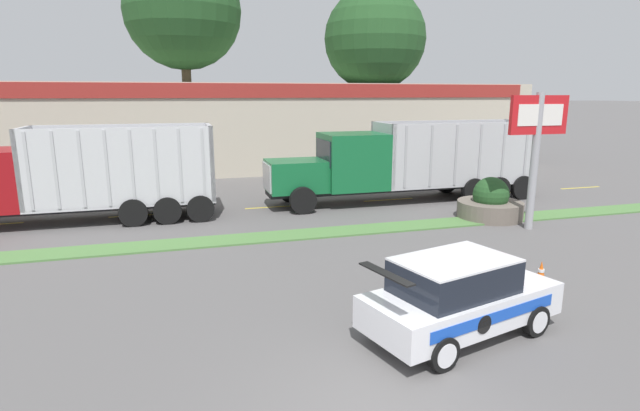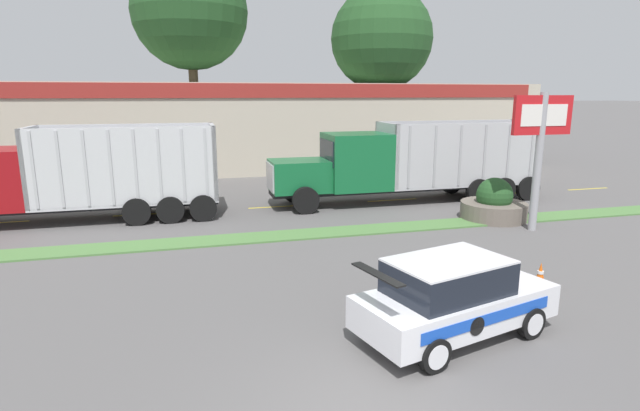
# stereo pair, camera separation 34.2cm
# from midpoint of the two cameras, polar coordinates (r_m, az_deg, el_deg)

# --- Properties ---
(grass_verge) EXTENTS (120.00, 1.23, 0.06)m
(grass_verge) POSITION_cam_midpoint_polar(r_m,az_deg,el_deg) (17.01, -6.74, -3.62)
(grass_verge) COLOR #517F42
(grass_verge) RESTS_ON ground_plane
(centre_line_3) EXTENTS (2.40, 0.14, 0.01)m
(centre_line_3) POSITION_cam_midpoint_polar(r_m,az_deg,el_deg) (21.35, -20.26, -1.05)
(centre_line_3) COLOR yellow
(centre_line_3) RESTS_ON ground_plane
(centre_line_4) EXTENTS (2.40, 0.14, 0.01)m
(centre_line_4) POSITION_cam_midpoint_polar(r_m,az_deg,el_deg) (21.60, -5.85, -0.16)
(centre_line_4) COLOR yellow
(centre_line_4) RESTS_ON ground_plane
(centre_line_5) EXTENTS (2.40, 0.14, 0.01)m
(centre_line_5) POSITION_cam_midpoint_polar(r_m,az_deg,el_deg) (23.15, 7.41, 0.66)
(centre_line_5) COLOR yellow
(centre_line_5) RESTS_ON ground_plane
(centre_line_6) EXTENTS (2.40, 0.14, 0.01)m
(centre_line_6) POSITION_cam_midpoint_polar(r_m,az_deg,el_deg) (25.76, 18.50, 1.32)
(centre_line_6) COLOR yellow
(centre_line_6) RESTS_ON ground_plane
(centre_line_7) EXTENTS (2.40, 0.14, 0.01)m
(centre_line_7) POSITION_cam_midpoint_polar(r_m,az_deg,el_deg) (29.14, 27.30, 1.82)
(centre_line_7) COLOR yellow
(centre_line_7) RESTS_ON ground_plane
(dump_truck_mid) EXTENTS (12.32, 2.69, 3.54)m
(dump_truck_mid) POSITION_cam_midpoint_polar(r_m,az_deg,el_deg) (22.34, 6.78, 4.46)
(dump_truck_mid) COLOR black
(dump_truck_mid) RESTS_ON ground_plane
(dump_truck_trail) EXTENTS (11.77, 2.65, 3.60)m
(dump_truck_trail) POSITION_cam_midpoint_polar(r_m,az_deg,el_deg) (21.16, -30.81, 2.13)
(dump_truck_trail) COLOR black
(dump_truck_trail) RESTS_ON ground_plane
(rally_car) EXTENTS (4.39, 2.69, 1.69)m
(rally_car) POSITION_cam_midpoint_polar(r_m,az_deg,el_deg) (10.38, 14.66, -9.99)
(rally_car) COLOR white
(rally_car) RESTS_ON ground_plane
(store_sign_post) EXTENTS (2.26, 0.28, 4.82)m
(store_sign_post) POSITION_cam_midpoint_polar(r_m,az_deg,el_deg) (18.98, 23.07, 7.38)
(store_sign_post) COLOR #9E9EA3
(store_sign_post) RESTS_ON ground_plane
(stone_planter) EXTENTS (2.50, 2.50, 1.63)m
(stone_planter) POSITION_cam_midpoint_polar(r_m,az_deg,el_deg) (20.50, 18.43, 0.16)
(stone_planter) COLOR #6B6056
(stone_planter) RESTS_ON ground_plane
(traffic_cone) EXTENTS (0.37, 0.37, 0.65)m
(traffic_cone) POSITION_cam_midpoint_polar(r_m,az_deg,el_deg) (13.85, 23.28, -7.16)
(traffic_cone) COLOR black
(traffic_cone) RESTS_ON ground_plane
(store_building_backdrop) EXTENTS (39.80, 12.10, 5.40)m
(store_building_backdrop) POSITION_cam_midpoint_polar(r_m,az_deg,el_deg) (35.04, -11.36, 9.02)
(store_building_backdrop) COLOR #BCB29E
(store_building_backdrop) RESTS_ON ground_plane
(tree_behind_right) EXTENTS (6.47, 6.47, 13.06)m
(tree_behind_right) POSITION_cam_midpoint_polar(r_m,az_deg,el_deg) (33.85, 6.02, 19.48)
(tree_behind_right) COLOR brown
(tree_behind_right) RESTS_ON ground_plane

